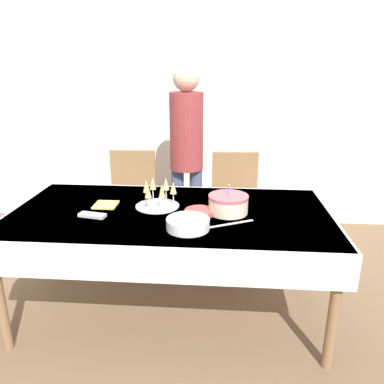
% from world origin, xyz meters
% --- Properties ---
extents(ground_plane, '(12.00, 12.00, 0.00)m').
position_xyz_m(ground_plane, '(0.00, 0.00, 0.00)').
color(ground_plane, brown).
extents(wall_back, '(8.00, 0.05, 2.70)m').
position_xyz_m(wall_back, '(0.00, 1.72, 1.35)').
color(wall_back, silver).
rests_on(wall_back, ground_plane).
extents(dining_table, '(2.06, 1.05, 0.76)m').
position_xyz_m(dining_table, '(0.00, 0.00, 0.66)').
color(dining_table, white).
rests_on(dining_table, ground_plane).
extents(dining_chair_far_left, '(0.43, 0.43, 0.95)m').
position_xyz_m(dining_chair_far_left, '(-0.46, 0.84, 0.52)').
color(dining_chair_far_left, olive).
rests_on(dining_chair_far_left, ground_plane).
extents(dining_chair_far_right, '(0.44, 0.44, 0.95)m').
position_xyz_m(dining_chair_far_right, '(0.45, 0.84, 0.52)').
color(dining_chair_far_right, olive).
rests_on(dining_chair_far_right, ground_plane).
extents(birthday_cake, '(0.25, 0.25, 0.19)m').
position_xyz_m(birthday_cake, '(0.37, 0.00, 0.82)').
color(birthday_cake, beige).
rests_on(birthday_cake, dining_table).
extents(champagne_tray, '(0.29, 0.29, 0.18)m').
position_xyz_m(champagne_tray, '(-0.09, 0.07, 0.85)').
color(champagne_tray, silver).
rests_on(champagne_tray, dining_table).
extents(plate_stack_main, '(0.25, 0.25, 0.06)m').
position_xyz_m(plate_stack_main, '(0.14, -0.27, 0.79)').
color(plate_stack_main, white).
rests_on(plate_stack_main, dining_table).
extents(plate_stack_dessert, '(0.19, 0.19, 0.03)m').
position_xyz_m(plate_stack_dessert, '(0.19, -0.04, 0.77)').
color(plate_stack_dessert, '#CC4C47').
rests_on(plate_stack_dessert, dining_table).
extents(cake_knife, '(0.28, 0.15, 0.00)m').
position_xyz_m(cake_knife, '(0.39, -0.18, 0.76)').
color(cake_knife, silver).
rests_on(cake_knife, dining_table).
extents(fork_pile, '(0.18, 0.09, 0.02)m').
position_xyz_m(fork_pile, '(-0.47, -0.13, 0.77)').
color(fork_pile, silver).
rests_on(fork_pile, dining_table).
extents(napkin_pile, '(0.15, 0.15, 0.01)m').
position_xyz_m(napkin_pile, '(-0.44, 0.06, 0.77)').
color(napkin_pile, '#E0D166').
rests_on(napkin_pile, dining_table).
extents(person_standing, '(0.28, 0.28, 1.67)m').
position_xyz_m(person_standing, '(0.03, 0.88, 1.01)').
color(person_standing, '#3F4C72').
rests_on(person_standing, ground_plane).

